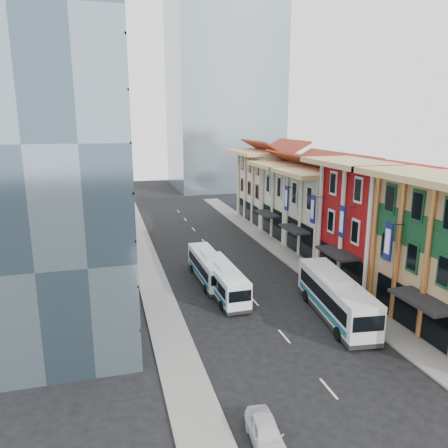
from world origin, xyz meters
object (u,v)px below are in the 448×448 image
object	(u,v)px
bus_left_far	(208,266)
bus_right	(336,296)
bus_left_near	(224,280)
sedan_left	(266,433)
office_tower	(48,136)

from	to	relation	value
bus_left_far	bus_right	world-z (taller)	bus_right
bus_left_near	bus_left_far	bearing A→B (deg)	95.54
bus_left_near	bus_right	distance (m)	10.56
sedan_left	bus_left_far	bearing A→B (deg)	88.69
office_tower	sedan_left	xyz separation A→B (m)	(11.50, -21.49, -14.32)
office_tower	bus_right	bearing A→B (deg)	-21.84
office_tower	bus_right	distance (m)	27.51
bus_left_near	sedan_left	xyz separation A→B (m)	(-3.12, -19.57, -0.90)
bus_right	sedan_left	world-z (taller)	bus_right
sedan_left	bus_left_near	bearing A→B (deg)	85.98
bus_right	sedan_left	xyz separation A→B (m)	(-10.95, -12.49, -1.21)
office_tower	bus_right	xyz separation A→B (m)	(22.45, -9.00, -13.11)
sedan_left	bus_right	bearing A→B (deg)	53.78
bus_left_far	sedan_left	world-z (taller)	bus_left_far
office_tower	sedan_left	bearing A→B (deg)	-61.85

